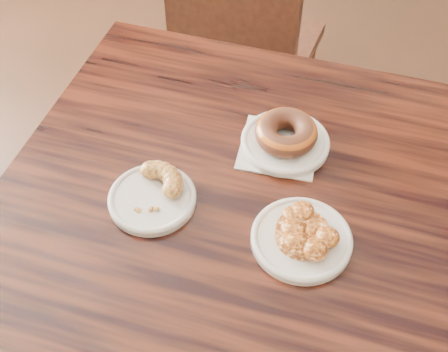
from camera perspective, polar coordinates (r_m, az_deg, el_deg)
The scene contains 10 objects.
floor at distance 1.75m, azimuth 6.82°, elevation -12.63°, with size 5.00×5.00×0.00m, color black.
cafe_table at distance 1.31m, azimuth 1.43°, elevation -12.91°, with size 0.89×0.89×0.75m, color black.
chair_far at distance 1.81m, azimuth 2.66°, elevation 12.90°, with size 0.42×0.42×0.90m, color black, non-canonical shape.
napkin at distance 1.09m, azimuth 5.59°, elevation 2.96°, with size 0.15×0.15×0.00m, color silver.
plate_donut at distance 1.08m, azimuth 6.22°, elevation 3.42°, with size 0.17×0.17×0.01m, color white.
plate_cruller at distance 1.00m, azimuth -7.30°, elevation -2.34°, with size 0.16×0.16×0.01m, color silver.
plate_fritter at distance 0.95m, azimuth 7.86°, elevation -6.40°, with size 0.17×0.17×0.01m, color white.
glazed_donut at distance 1.06m, azimuth 6.34°, elevation 4.42°, with size 0.12×0.12×0.04m, color #9B5016.
apple_fritter at distance 0.93m, azimuth 7.99°, elevation -5.69°, with size 0.13×0.13×0.03m, color #461A07, non-canonical shape.
cruller_fragment at distance 0.98m, azimuth -7.42°, elevation -1.55°, with size 0.12×0.12×0.03m, color brown, non-canonical shape.
Camera 1 is at (0.18, -0.80, 1.54)m, focal length 45.00 mm.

